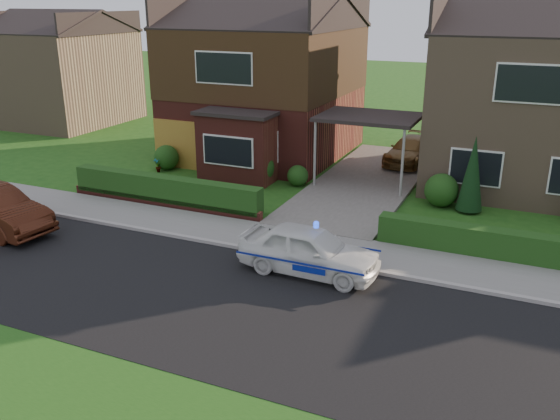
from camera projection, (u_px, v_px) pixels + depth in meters
The scene contains 23 objects.
ground at pixel (240, 306), 14.36m from camera, with size 120.00×120.00×0.00m, color #1D4E14.
road at pixel (240, 306), 14.36m from camera, with size 60.00×6.00×0.02m, color black.
kerb at pixel (289, 256), 16.97m from camera, with size 60.00×0.16×0.12m, color #9E9993.
sidewalk at pixel (302, 244), 17.88m from camera, with size 60.00×2.00×0.10m, color slate.
driveway at pixel (366, 182), 23.82m from camera, with size 3.80×12.00×0.12m, color #666059.
house_left at pixel (266, 72), 27.25m from camera, with size 7.50×9.53×7.25m.
house_right at pixel (537, 90), 22.98m from camera, with size 7.50×8.06×7.25m.
carport_link at pixel (369, 118), 22.90m from camera, with size 3.80×3.00×2.77m.
garage_door at pixel (177, 144), 25.72m from camera, with size 2.20×0.10×2.10m, color #91591F.
dwarf_wall at pixel (164, 202), 21.07m from camera, with size 7.70×0.25×0.36m, color maroon.
hedge_left at pixel (166, 206), 21.26m from camera, with size 7.50×0.55×0.90m, color #183912.
hedge_right at pixel (509, 262), 16.77m from camera, with size 7.50×0.55×0.80m, color #183912.
shrub_left_far at pixel (166, 158), 25.59m from camera, with size 1.08×1.08×1.08m, color #183912.
shrub_left_mid at pixel (258, 167), 23.67m from camera, with size 1.32×1.32×1.32m, color #183912.
shrub_left_near at pixel (298, 176), 23.40m from camera, with size 0.84×0.84×0.84m, color #183912.
shrub_right_near at pixel (441, 190), 21.04m from camera, with size 1.20×1.20×1.20m, color #183912.
conifer_a at pixel (472, 176), 20.25m from camera, with size 0.90×0.90×2.60m, color black.
neighbour_left at pixel (63, 78), 34.87m from camera, with size 6.50×7.00×5.20m, color #907358.
police_car at pixel (309, 250), 15.88m from camera, with size 3.54×3.90×1.48m.
driveway_car at pixel (410, 150), 26.24m from camera, with size 1.57×3.86×1.12m, color brown.
potted_plant_a at pixel (158, 164), 25.27m from camera, with size 0.37×0.25×0.71m, color gray.
potted_plant_b at pixel (146, 187), 22.08m from camera, with size 0.42×0.34×0.77m, color gray.
potted_plant_c at pixel (256, 203), 20.38m from camera, with size 0.45×0.45×0.80m, color gray.
Camera 1 is at (6.03, -11.26, 7.04)m, focal length 38.00 mm.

